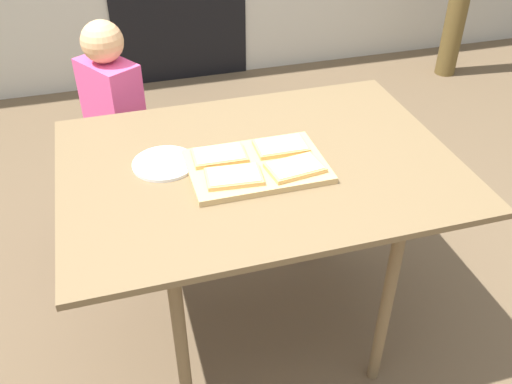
# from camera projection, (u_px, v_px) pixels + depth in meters

# --- Properties ---
(ground_plane) EXTENTS (16.00, 16.00, 0.00)m
(ground_plane) POSITION_uv_depth(u_px,v_px,m) (258.00, 326.00, 2.17)
(ground_plane) COLOR brown
(dining_table) EXTENTS (1.20, 0.87, 0.76)m
(dining_table) POSITION_uv_depth(u_px,v_px,m) (259.00, 182.00, 1.77)
(dining_table) COLOR brown
(dining_table) RESTS_ON ground
(cutting_board) EXTENTS (0.41, 0.28, 0.02)m
(cutting_board) POSITION_uv_depth(u_px,v_px,m) (257.00, 166.00, 1.68)
(cutting_board) COLOR tan
(cutting_board) RESTS_ON dining_table
(pizza_slice_near_left) EXTENTS (0.17, 0.12, 0.02)m
(pizza_slice_near_left) POSITION_uv_depth(u_px,v_px,m) (234.00, 176.00, 1.61)
(pizza_slice_near_left) COLOR #E3AE5E
(pizza_slice_near_left) RESTS_ON cutting_board
(pizza_slice_far_left) EXTENTS (0.16, 0.11, 0.02)m
(pizza_slice_far_left) POSITION_uv_depth(u_px,v_px,m) (219.00, 155.00, 1.70)
(pizza_slice_far_left) COLOR #E3AE5E
(pizza_slice_far_left) RESTS_ON cutting_board
(pizza_slice_near_right) EXTENTS (0.17, 0.13, 0.02)m
(pizza_slice_near_right) POSITION_uv_depth(u_px,v_px,m) (295.00, 167.00, 1.65)
(pizza_slice_near_right) COLOR #E3AE5E
(pizza_slice_near_right) RESTS_ON cutting_board
(pizza_slice_far_right) EXTENTS (0.16, 0.11, 0.02)m
(pizza_slice_far_right) POSITION_uv_depth(u_px,v_px,m) (281.00, 146.00, 1.74)
(pizza_slice_far_right) COLOR #E3AE5E
(pizza_slice_far_right) RESTS_ON cutting_board
(plate_white_left) EXTENTS (0.19, 0.19, 0.01)m
(plate_white_left) POSITION_uv_depth(u_px,v_px,m) (164.00, 163.00, 1.71)
(plate_white_left) COLOR silver
(plate_white_left) RESTS_ON dining_table
(child_left) EXTENTS (0.24, 0.28, 1.01)m
(child_left) POSITION_uv_depth(u_px,v_px,m) (117.00, 128.00, 2.25)
(child_left) COLOR navy
(child_left) RESTS_ON ground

